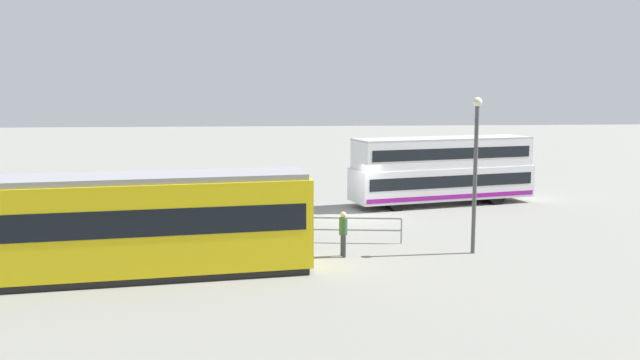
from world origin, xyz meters
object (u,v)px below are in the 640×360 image
at_px(pedestrian_crossing, 343,231).
at_px(info_sign, 175,202).
at_px(double_decker_bus, 442,170).
at_px(pedestrian_near_railing, 236,222).
at_px(street_lamp, 476,162).
at_px(tram_yellow, 114,225).

height_order(pedestrian_crossing, info_sign, info_sign).
relative_size(double_decker_bus, info_sign, 4.20).
relative_size(pedestrian_near_railing, pedestrian_crossing, 1.03).
relative_size(double_decker_bus, street_lamp, 1.75).
bearing_deg(info_sign, pedestrian_near_railing, 161.77).
relative_size(double_decker_bus, tram_yellow, 0.79).
relative_size(tram_yellow, street_lamp, 2.22).
height_order(double_decker_bus, info_sign, double_decker_bus).
xyz_separation_m(pedestrian_crossing, street_lamp, (-5.12, -0.12, 2.58)).
height_order(double_decker_bus, street_lamp, street_lamp).
distance_m(tram_yellow, street_lamp, 13.48).
bearing_deg(pedestrian_near_railing, street_lamp, 169.09).
distance_m(double_decker_bus, info_sign, 15.91).
distance_m(double_decker_bus, pedestrian_crossing, 13.09).
relative_size(tram_yellow, pedestrian_near_railing, 7.47).
height_order(pedestrian_near_railing, pedestrian_crossing, pedestrian_near_railing).
relative_size(info_sign, street_lamp, 0.42).
xyz_separation_m(pedestrian_crossing, info_sign, (6.66, -2.74, 0.74)).
bearing_deg(street_lamp, pedestrian_near_railing, -10.91).
bearing_deg(double_decker_bus, info_sign, 31.74).
bearing_deg(tram_yellow, double_decker_bus, -138.43).
bearing_deg(pedestrian_near_railing, pedestrian_crossing, 155.26).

